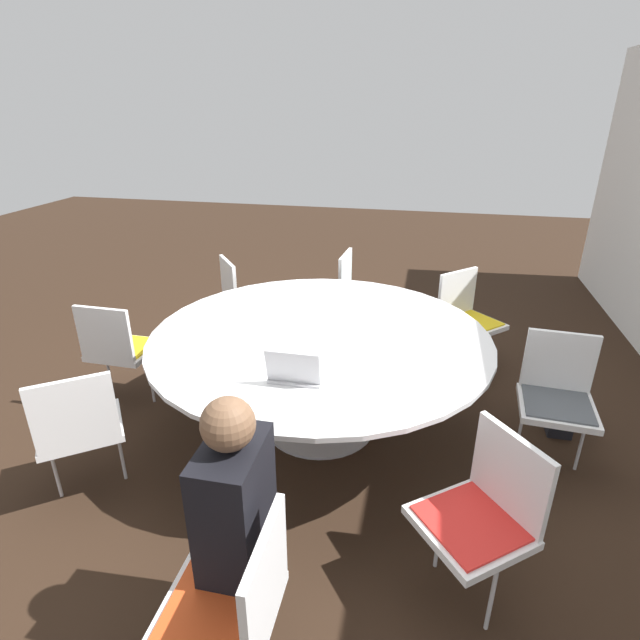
{
  "coord_description": "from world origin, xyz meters",
  "views": [
    {
      "loc": [
        2.93,
        0.64,
        2.14
      ],
      "look_at": [
        0.0,
        0.0,
        0.83
      ],
      "focal_mm": 28.0,
      "sensor_mm": 36.0,
      "label": 1
    }
  ],
  "objects_px": {
    "chair_3": "(466,314)",
    "laptop": "(296,372)",
    "chair_5": "(243,295)",
    "person_0": "(232,510)",
    "chair_0": "(233,605)",
    "chair_6": "(118,345)",
    "chair_2": "(558,391)",
    "handbag": "(558,408)",
    "chair_1": "(484,509)",
    "chair_4": "(358,289)",
    "chair_7": "(79,424)"
  },
  "relations": [
    {
      "from": "chair_0",
      "to": "chair_2",
      "type": "height_order",
      "value": "same"
    },
    {
      "from": "chair_5",
      "to": "laptop",
      "type": "xyz_separation_m",
      "value": [
        1.78,
        0.99,
        0.28
      ]
    },
    {
      "from": "laptop",
      "to": "chair_0",
      "type": "bearing_deg",
      "value": 93.28
    },
    {
      "from": "chair_3",
      "to": "chair_5",
      "type": "height_order",
      "value": "same"
    },
    {
      "from": "chair_3",
      "to": "person_0",
      "type": "xyz_separation_m",
      "value": [
        2.69,
        -1.03,
        0.2
      ]
    },
    {
      "from": "chair_3",
      "to": "chair_0",
      "type": "bearing_deg",
      "value": 27.23
    },
    {
      "from": "chair_0",
      "to": "chair_1",
      "type": "height_order",
      "value": "same"
    },
    {
      "from": "chair_0",
      "to": "chair_4",
      "type": "distance_m",
      "value": 3.32
    },
    {
      "from": "chair_1",
      "to": "laptop",
      "type": "bearing_deg",
      "value": 24.13
    },
    {
      "from": "chair_1",
      "to": "handbag",
      "type": "distance_m",
      "value": 1.7
    },
    {
      "from": "chair_5",
      "to": "handbag",
      "type": "distance_m",
      "value": 2.78
    },
    {
      "from": "chair_2",
      "to": "chair_4",
      "type": "bearing_deg",
      "value": -42.46
    },
    {
      "from": "chair_4",
      "to": "chair_7",
      "type": "height_order",
      "value": "same"
    },
    {
      "from": "chair_1",
      "to": "chair_5",
      "type": "relative_size",
      "value": 1.0
    },
    {
      "from": "laptop",
      "to": "handbag",
      "type": "bearing_deg",
      "value": -149.23
    },
    {
      "from": "chair_2",
      "to": "laptop",
      "type": "height_order",
      "value": "laptop"
    },
    {
      "from": "handbag",
      "to": "chair_2",
      "type": "bearing_deg",
      "value": -19.78
    },
    {
      "from": "chair_0",
      "to": "chair_4",
      "type": "relative_size",
      "value": 1.0
    },
    {
      "from": "person_0",
      "to": "chair_4",
      "type": "bearing_deg",
      "value": -1.18
    },
    {
      "from": "person_0",
      "to": "handbag",
      "type": "relative_size",
      "value": 3.33
    },
    {
      "from": "chair_3",
      "to": "handbag",
      "type": "relative_size",
      "value": 2.36
    },
    {
      "from": "chair_1",
      "to": "chair_5",
      "type": "bearing_deg",
      "value": 2.48
    },
    {
      "from": "chair_0",
      "to": "laptop",
      "type": "bearing_deg",
      "value": 3.28
    },
    {
      "from": "chair_4",
      "to": "chair_6",
      "type": "height_order",
      "value": "same"
    },
    {
      "from": "chair_2",
      "to": "person_0",
      "type": "xyz_separation_m",
      "value": [
        1.53,
        -1.52,
        0.2
      ]
    },
    {
      "from": "person_0",
      "to": "handbag",
      "type": "height_order",
      "value": "person_0"
    },
    {
      "from": "chair_0",
      "to": "chair_5",
      "type": "bearing_deg",
      "value": 19.4
    },
    {
      "from": "chair_1",
      "to": "chair_3",
      "type": "xyz_separation_m",
      "value": [
        -2.26,
        0.03,
        0.0
      ]
    },
    {
      "from": "chair_5",
      "to": "chair_6",
      "type": "relative_size",
      "value": 1.0
    },
    {
      "from": "chair_6",
      "to": "laptop",
      "type": "relative_size",
      "value": 2.85
    },
    {
      "from": "chair_2",
      "to": "laptop",
      "type": "distance_m",
      "value": 1.64
    },
    {
      "from": "chair_4",
      "to": "laptop",
      "type": "xyz_separation_m",
      "value": [
        2.14,
        -0.03,
        0.28
      ]
    },
    {
      "from": "chair_0",
      "to": "chair_3",
      "type": "height_order",
      "value": "same"
    },
    {
      "from": "chair_2",
      "to": "handbag",
      "type": "relative_size",
      "value": 2.36
    },
    {
      "from": "chair_5",
      "to": "laptop",
      "type": "relative_size",
      "value": 2.85
    },
    {
      "from": "chair_3",
      "to": "handbag",
      "type": "bearing_deg",
      "value": 85.61
    },
    {
      "from": "chair_1",
      "to": "chair_2",
      "type": "bearing_deg",
      "value": -63.53
    },
    {
      "from": "chair_2",
      "to": "chair_4",
      "type": "xyz_separation_m",
      "value": [
        -1.55,
        -1.47,
        0.0
      ]
    },
    {
      "from": "chair_6",
      "to": "chair_1",
      "type": "bearing_deg",
      "value": -22.83
    },
    {
      "from": "chair_1",
      "to": "chair_0",
      "type": "bearing_deg",
      "value": 88.02
    },
    {
      "from": "chair_3",
      "to": "laptop",
      "type": "bearing_deg",
      "value": 14.82
    },
    {
      "from": "laptop",
      "to": "handbag",
      "type": "height_order",
      "value": "laptop"
    },
    {
      "from": "chair_5",
      "to": "handbag",
      "type": "relative_size",
      "value": 2.36
    },
    {
      "from": "chair_0",
      "to": "person_0",
      "type": "distance_m",
      "value": 0.32
    },
    {
      "from": "chair_4",
      "to": "handbag",
      "type": "relative_size",
      "value": 2.36
    },
    {
      "from": "chair_3",
      "to": "laptop",
      "type": "distance_m",
      "value": 2.04
    },
    {
      "from": "chair_5",
      "to": "person_0",
      "type": "bearing_deg",
      "value": -18.22
    },
    {
      "from": "laptop",
      "to": "chair_2",
      "type": "bearing_deg",
      "value": -158.93
    },
    {
      "from": "chair_2",
      "to": "chair_6",
      "type": "height_order",
      "value": "same"
    },
    {
      "from": "chair_0",
      "to": "handbag",
      "type": "xyz_separation_m",
      "value": [
        -2.18,
        1.58,
        -0.36
      ]
    }
  ]
}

